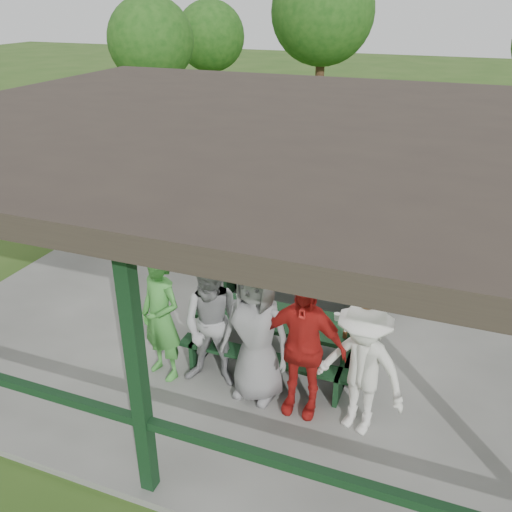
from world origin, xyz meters
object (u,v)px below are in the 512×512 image
at_px(picnic_table_far, 303,269).
at_px(spectator_grey, 380,240).
at_px(picnic_table_near, 277,333).
at_px(contestant_green, 161,317).
at_px(contestant_grey_left, 214,326).
at_px(spectator_lblue, 295,229).
at_px(contestant_white_fedora, 362,368).
at_px(spectator_blue, 247,206).
at_px(farm_trailer, 233,147).
at_px(contestant_grey_mid, 256,333).
at_px(pickup_truck, 499,163).
at_px(contestant_red, 302,347).

distance_m(picnic_table_far, spectator_grey, 1.50).
distance_m(picnic_table_near, contestant_green, 1.66).
bearing_deg(contestant_grey_left, picnic_table_far, 74.38).
relative_size(contestant_green, spectator_lblue, 1.16).
bearing_deg(contestant_white_fedora, spectator_blue, 143.71).
bearing_deg(picnic_table_far, farm_trailer, 121.77).
relative_size(contestant_white_fedora, farm_trailer, 0.49).
xyz_separation_m(contestant_grey_left, spectator_grey, (1.55, 3.66, -0.06)).
height_order(spectator_lblue, farm_trailer, spectator_lblue).
height_order(picnic_table_near, spectator_grey, spectator_grey).
xyz_separation_m(contestant_green, spectator_lblue, (0.70, 3.78, -0.13)).
distance_m(picnic_table_near, spectator_lblue, 3.03).
bearing_deg(contestant_grey_mid, spectator_blue, 119.76).
relative_size(contestant_grey_left, contestant_white_fedora, 1.01).
bearing_deg(spectator_lblue, pickup_truck, -137.66).
bearing_deg(spectator_grey, picnic_table_near, 53.46).
height_order(contestant_green, spectator_grey, contestant_green).
bearing_deg(contestant_green, pickup_truck, 85.64).
bearing_deg(contestant_white_fedora, picnic_table_far, 135.90).
xyz_separation_m(spectator_blue, farm_trailer, (-2.70, 5.51, -0.36)).
distance_m(spectator_grey, pickup_truck, 6.87).
relative_size(picnic_table_near, contestant_grey_mid, 1.26).
bearing_deg(contestant_grey_mid, contestant_white_fedora, 0.96).
bearing_deg(picnic_table_near, contestant_grey_left, -128.76).
bearing_deg(spectator_blue, contestant_grey_mid, 120.65).
xyz_separation_m(spectator_blue, pickup_truck, (4.90, 5.91, -0.18)).
bearing_deg(spectator_lblue, contestant_grey_mid, 81.82).
bearing_deg(contestant_grey_left, contestant_grey_mid, -9.59).
relative_size(picnic_table_far, farm_trailer, 0.75).
relative_size(spectator_lblue, spectator_blue, 0.90).
relative_size(picnic_table_near, picnic_table_far, 0.88).
bearing_deg(contestant_green, contestant_grey_left, 25.06).
distance_m(contestant_grey_mid, spectator_blue, 4.68).
relative_size(contestant_green, contestant_grey_mid, 0.96).
xyz_separation_m(contestant_grey_mid, contestant_white_fedora, (1.36, -0.13, -0.08)).
distance_m(spectator_lblue, spectator_blue, 1.34).
bearing_deg(contestant_grey_left, contestant_green, 179.01).
bearing_deg(pickup_truck, picnic_table_far, 170.74).
distance_m(contestant_grey_left, farm_trailer, 10.56).
height_order(picnic_table_near, spectator_blue, spectator_blue).
xyz_separation_m(picnic_table_near, spectator_blue, (-1.86, 3.52, 0.42)).
distance_m(contestant_white_fedora, spectator_grey, 3.84).
bearing_deg(contestant_grey_left, spectator_lblue, 83.46).
bearing_deg(spectator_grey, contestant_grey_mid, 56.94).
xyz_separation_m(spectator_lblue, pickup_truck, (3.70, 6.50, -0.08)).
bearing_deg(pickup_truck, contestant_red, -179.03).
height_order(contestant_grey_left, pickup_truck, contestant_grey_left).
xyz_separation_m(picnic_table_near, farm_trailer, (-4.56, 9.03, 0.06)).
height_order(picnic_table_near, picnic_table_far, same).
relative_size(contestant_grey_left, farm_trailer, 0.50).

